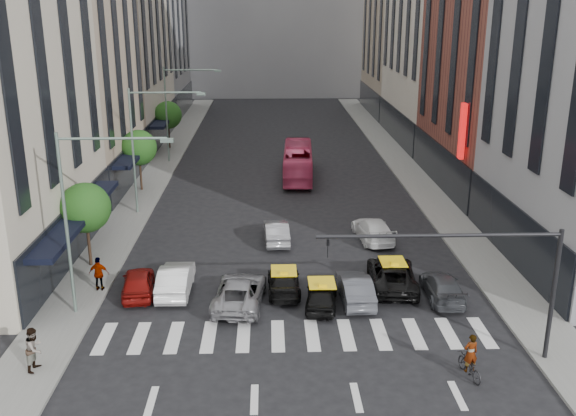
{
  "coord_description": "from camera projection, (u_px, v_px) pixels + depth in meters",
  "views": [
    {
      "loc": [
        -1.37,
        -25.07,
        14.7
      ],
      "look_at": [
        -0.31,
        8.5,
        4.0
      ],
      "focal_mm": 40.0,
      "sensor_mm": 36.0,
      "label": 1
    }
  ],
  "objects": [
    {
      "name": "liberty_sign",
      "position": [
        462.0,
        131.0,
        45.99
      ],
      "size": [
        0.3,
        0.7,
        4.0
      ],
      "color": "red",
      "rests_on": "ground"
    },
    {
      "name": "bus",
      "position": [
        298.0,
        162.0,
        56.46
      ],
      "size": [
        2.93,
        10.41,
        2.87
      ],
      "primitive_type": "imported",
      "rotation": [
        0.0,
        0.0,
        3.09
      ],
      "color": "#D53E6A",
      "rests_on": "ground"
    },
    {
      "name": "motorcycle",
      "position": [
        469.0,
        366.0,
        26.38
      ],
      "size": [
        1.0,
        1.92,
        0.96
      ],
      "primitive_type": "imported",
      "rotation": [
        0.0,
        0.0,
        3.35
      ],
      "color": "black",
      "rests_on": "ground"
    },
    {
      "name": "sidewalk_right",
      "position": [
        412.0,
        176.0,
        57.28
      ],
      "size": [
        3.0,
        96.0,
        0.15
      ],
      "primitive_type": "cube",
      "color": "slate",
      "rests_on": "ground"
    },
    {
      "name": "car_red",
      "position": [
        138.0,
        282.0,
        33.83
      ],
      "size": [
        2.17,
        4.25,
        1.39
      ],
      "primitive_type": "imported",
      "rotation": [
        0.0,
        0.0,
        3.28
      ],
      "color": "maroon",
      "rests_on": "ground"
    },
    {
      "name": "building_right_d",
      "position": [
        403.0,
        10.0,
        86.55
      ],
      "size": [
        8.0,
        18.0,
        28.0
      ],
      "primitive_type": "cube",
      "color": "tan",
      "rests_on": "ground"
    },
    {
      "name": "car_white_front",
      "position": [
        176.0,
        279.0,
        34.07
      ],
      "size": [
        1.61,
        4.61,
        1.52
      ],
      "primitive_type": "imported",
      "rotation": [
        0.0,
        0.0,
        3.14
      ],
      "color": "white",
      "rests_on": "ground"
    },
    {
      "name": "pedestrian_near",
      "position": [
        34.0,
        349.0,
        26.5
      ],
      "size": [
        0.87,
        1.03,
        1.91
      ],
      "primitive_type": "imported",
      "rotation": [
        0.0,
        0.0,
        1.4
      ],
      "color": "gray",
      "rests_on": "sidewalk_left"
    },
    {
      "name": "traffic_signal",
      "position": [
        490.0,
        265.0,
        26.31
      ],
      "size": [
        10.1,
        0.2,
        6.0
      ],
      "color": "black",
      "rests_on": "ground"
    },
    {
      "name": "taxi_left",
      "position": [
        284.0,
        282.0,
        34.13
      ],
      "size": [
        1.75,
        4.21,
        1.22
      ],
      "primitive_type": "imported",
      "rotation": [
        0.0,
        0.0,
        3.15
      ],
      "color": "black",
      "rests_on": "ground"
    },
    {
      "name": "streetlamp_mid",
      "position": [
        145.0,
        134.0,
        45.33
      ],
      "size": [
        5.38,
        0.25,
        9.0
      ],
      "color": "gray",
      "rests_on": "sidewalk_left"
    },
    {
      "name": "car_row2_left",
      "position": [
        276.0,
        232.0,
        41.33
      ],
      "size": [
        1.73,
        4.35,
        1.41
      ],
      "primitive_type": "imported",
      "rotation": [
        0.0,
        0.0,
        3.2
      ],
      "color": "#AAAAAF",
      "rests_on": "ground"
    },
    {
      "name": "streetlamp_near",
      "position": [
        84.0,
        200.0,
        30.1
      ],
      "size": [
        5.38,
        0.25,
        9.0
      ],
      "color": "gray",
      "rests_on": "sidewalk_left"
    },
    {
      "name": "streetlamp_far",
      "position": [
        176.0,
        102.0,
        60.57
      ],
      "size": [
        5.38,
        0.25,
        9.0
      ],
      "color": "gray",
      "rests_on": "sidewalk_left"
    },
    {
      "name": "building_right_b",
      "position": [
        499.0,
        27.0,
        50.67
      ],
      "size": [
        8.0,
        18.0,
        26.0
      ],
      "primitive_type": "cube",
      "color": "brown",
      "rests_on": "ground"
    },
    {
      "name": "car_row2_right",
      "position": [
        373.0,
        229.0,
        41.72
      ],
      "size": [
        2.54,
        5.11,
        1.43
      ],
      "primitive_type": "imported",
      "rotation": [
        0.0,
        0.0,
        3.25
      ],
      "color": "white",
      "rests_on": "ground"
    },
    {
      "name": "taxi_right",
      "position": [
        392.0,
        275.0,
        34.67
      ],
      "size": [
        2.9,
        5.51,
        1.48
      ],
      "primitive_type": "imported",
      "rotation": [
        0.0,
        0.0,
        3.06
      ],
      "color": "black",
      "rests_on": "ground"
    },
    {
      "name": "pedestrian_far",
      "position": [
        99.0,
        274.0,
        33.95
      ],
      "size": [
        1.11,
        0.52,
        1.85
      ],
      "primitive_type": "imported",
      "rotation": [
        0.0,
        0.0,
        3.07
      ],
      "color": "gray",
      "rests_on": "sidewalk_left"
    },
    {
      "name": "car_grey_mid",
      "position": [
        355.0,
        288.0,
        33.08
      ],
      "size": [
        1.7,
        4.42,
        1.43
      ],
      "primitive_type": "imported",
      "rotation": [
        0.0,
        0.0,
        3.18
      ],
      "color": "#43454B",
      "rests_on": "ground"
    },
    {
      "name": "tree_far",
      "position": [
        168.0,
        115.0,
        66.92
      ],
      "size": [
        2.88,
        2.88,
        4.95
      ],
      "color": "black",
      "rests_on": "sidewalk_left"
    },
    {
      "name": "taxi_center",
      "position": [
        322.0,
        295.0,
        32.46
      ],
      "size": [
        2.0,
        3.97,
        1.3
      ],
      "primitive_type": "imported",
      "rotation": [
        0.0,
        0.0,
        3.02
      ],
      "color": "black",
      "rests_on": "ground"
    },
    {
      "name": "car_grey_curb",
      "position": [
        442.0,
        287.0,
        33.39
      ],
      "size": [
        1.96,
        4.49,
        1.28
      ],
      "primitive_type": "imported",
      "rotation": [
        0.0,
        0.0,
        3.1
      ],
      "color": "#3C3E43",
      "rests_on": "ground"
    },
    {
      "name": "tree_mid",
      "position": [
        139.0,
        148.0,
        51.68
      ],
      "size": [
        2.88,
        2.88,
        4.95
      ],
      "color": "black",
      "rests_on": "sidewalk_left"
    },
    {
      "name": "building_left_d",
      "position": [
        149.0,
        2.0,
        85.22
      ],
      "size": [
        8.0,
        18.0,
        30.0
      ],
      "primitive_type": "cube",
      "color": "gray",
      "rests_on": "ground"
    },
    {
      "name": "ground",
      "position": [
        301.0,
        352.0,
        28.38
      ],
      "size": [
        160.0,
        160.0,
        0.0
      ],
      "primitive_type": "plane",
      "color": "black",
      "rests_on": "ground"
    },
    {
      "name": "rider",
      "position": [
        472.0,
        338.0,
        25.97
      ],
      "size": [
        0.69,
        0.53,
        1.69
      ],
      "primitive_type": "imported",
      "rotation": [
        0.0,
        0.0,
        3.35
      ],
      "color": "gray",
      "rests_on": "motorcycle"
    },
    {
      "name": "car_silver",
      "position": [
        239.0,
        292.0,
        32.65
      ],
      "size": [
        2.88,
        5.4,
        1.44
      ],
      "primitive_type": "imported",
      "rotation": [
        0.0,
        0.0,
        3.05
      ],
      "color": "gray",
      "rests_on": "ground"
    },
    {
      "name": "building_left_b",
      "position": [
        70.0,
        40.0,
        50.89
      ],
      "size": [
        8.0,
        16.0,
        24.0
      ],
      "primitive_type": "cube",
      "color": "tan",
      "rests_on": "ground"
    },
    {
      "name": "sidewalk_left",
      "position": [
        154.0,
        178.0,
        56.58
      ],
      "size": [
        3.0,
        96.0,
        0.15
      ],
      "primitive_type": "cube",
      "color": "slate",
      "rests_on": "ground"
    },
    {
      "name": "tree_near",
      "position": [
        85.0,
        208.0,
        36.44
      ],
      "size": [
        2.88,
        2.88,
        4.95
      ],
      "color": "black",
      "rests_on": "sidewalk_left"
    }
  ]
}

